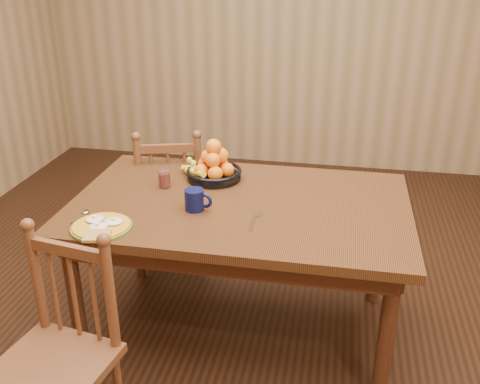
% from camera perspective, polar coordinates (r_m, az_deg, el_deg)
% --- Properties ---
extents(room, '(4.52, 5.02, 2.72)m').
position_cam_1_polar(room, '(2.36, -0.00, 12.25)').
color(room, black).
rests_on(room, ground).
extents(dining_table, '(1.60, 1.00, 0.75)m').
position_cam_1_polar(dining_table, '(2.59, -0.00, -2.72)').
color(dining_table, black).
rests_on(dining_table, ground).
extents(chair_far, '(0.51, 0.50, 0.91)m').
position_cam_1_polar(chair_far, '(3.31, -7.34, -0.96)').
color(chair_far, '#532F19').
rests_on(chair_far, ground).
extents(chair_near, '(0.47, 0.45, 0.90)m').
position_cam_1_polar(chair_near, '(2.23, -18.84, -16.23)').
color(chair_near, '#532F19').
rests_on(chair_near, ground).
extents(breakfast_plate, '(0.26, 0.30, 0.04)m').
position_cam_1_polar(breakfast_plate, '(2.38, -14.58, -3.58)').
color(breakfast_plate, '#59601E').
rests_on(breakfast_plate, dining_table).
extents(fork, '(0.03, 0.18, 0.00)m').
position_cam_1_polar(fork, '(2.38, 1.56, -2.98)').
color(fork, silver).
rests_on(fork, dining_table).
extents(spoon, '(0.06, 0.16, 0.01)m').
position_cam_1_polar(spoon, '(2.53, -16.31, -2.26)').
color(spoon, silver).
rests_on(spoon, dining_table).
extents(coffee_mug, '(0.13, 0.09, 0.10)m').
position_cam_1_polar(coffee_mug, '(2.46, -4.79, -0.82)').
color(coffee_mug, black).
rests_on(coffee_mug, dining_table).
extents(juice_glass, '(0.06, 0.06, 0.09)m').
position_cam_1_polar(juice_glass, '(2.72, -8.07, 1.37)').
color(juice_glass, silver).
rests_on(juice_glass, dining_table).
extents(fruit_bowl, '(0.32, 0.29, 0.22)m').
position_cam_1_polar(fruit_bowl, '(2.79, -2.89, 2.63)').
color(fruit_bowl, black).
rests_on(fruit_bowl, dining_table).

